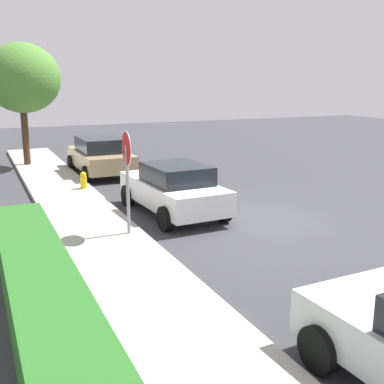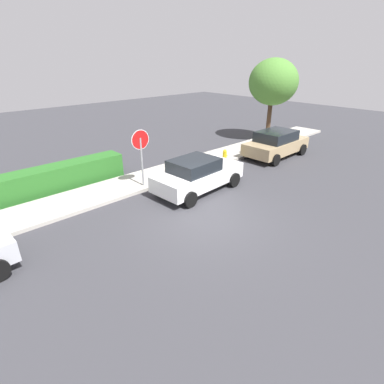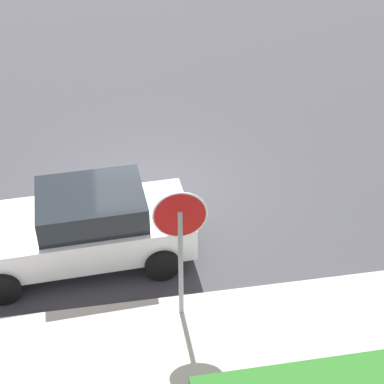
% 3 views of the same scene
% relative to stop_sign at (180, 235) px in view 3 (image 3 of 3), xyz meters
% --- Properties ---
extents(ground_plane, '(60.00, 60.00, 0.00)m').
position_rel_stop_sign_xyz_m(ground_plane, '(0.04, -3.79, -1.80)').
color(ground_plane, '#38383D').
extents(sidewalk_curb, '(32.00, 2.04, 0.14)m').
position_rel_stop_sign_xyz_m(sidewalk_curb, '(0.04, 0.66, -1.73)').
color(sidewalk_curb, '#B2ADA3').
rests_on(sidewalk_curb, ground_plane).
extents(stop_sign, '(0.83, 0.08, 2.59)m').
position_rel_stop_sign_xyz_m(stop_sign, '(0.00, 0.00, 0.00)').
color(stop_sign, gray).
rests_on(stop_sign, ground_plane).
extents(parked_car_white, '(4.17, 2.10, 1.46)m').
position_rel_stop_sign_xyz_m(parked_car_white, '(1.56, -1.80, -1.05)').
color(parked_car_white, white).
rests_on(parked_car_white, ground_plane).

